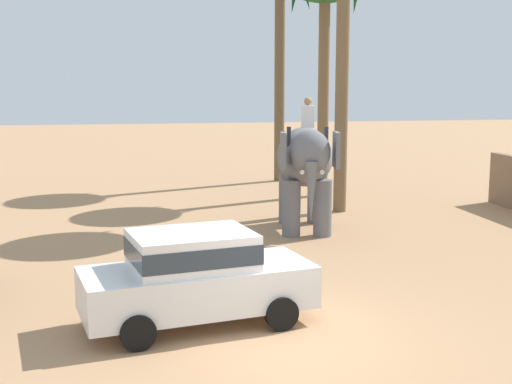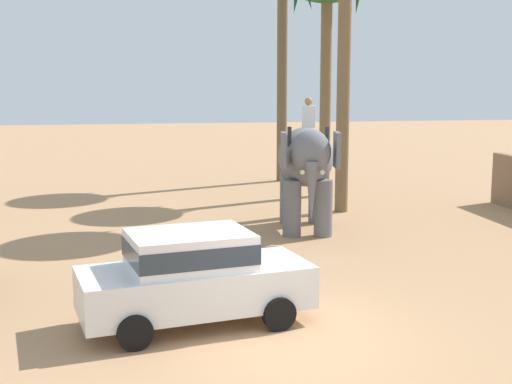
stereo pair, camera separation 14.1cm
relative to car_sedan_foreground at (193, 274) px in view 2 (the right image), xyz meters
name	(u,v)px [view 2 (the right image)]	position (x,y,z in m)	size (l,w,h in m)	color
ground_plane	(292,346)	(1.50, -1.35, -0.93)	(120.00, 120.00, 0.00)	tan
car_sedan_foreground	(193,274)	(0.00, 0.00, 0.00)	(4.34, 2.43, 1.70)	white
elephant_with_mahout	(306,163)	(3.90, 7.20, 1.06)	(2.15, 3.99, 3.88)	slate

